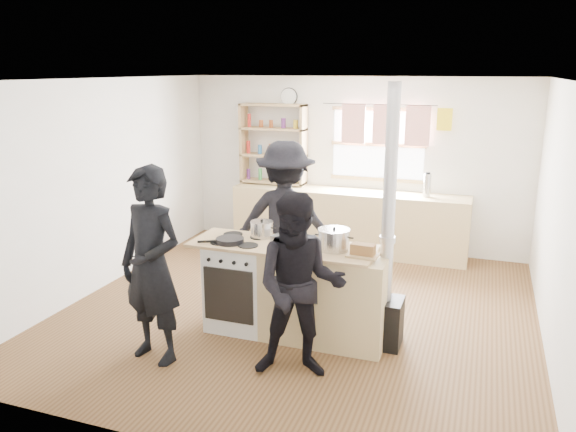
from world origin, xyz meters
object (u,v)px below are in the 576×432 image
Objects in this scene: stockpot_counter at (334,239)px; person_far at (285,221)px; roast_tray at (291,239)px; person_near_left at (151,266)px; thermos at (427,185)px; bread_board at (363,251)px; skillet_greens at (230,240)px; cooking_island at (296,290)px; flue_heater at (385,281)px; stockpot_stove at (262,229)px; person_near_right at (300,287)px.

stockpot_counter is 0.17× the size of person_far.
person_near_left is (-0.98, -0.96, -0.07)m from roast_tray.
bread_board is at bearing -95.44° from thermos.
person_near_left is at bearing -117.84° from skillet_greens.
skillet_greens is 1.05m from person_far.
person_near_left reaches higher than cooking_island.
flue_heater reaches higher than bread_board.
skillet_greens is 0.88m from person_near_left.
cooking_island is 1.45m from person_near_left.
stockpot_stove is (0.23, 0.29, 0.06)m from skillet_greens.
flue_heater is at bearing 37.62° from bread_board.
bread_board is at bearing 42.71° from person_near_right.
skillet_greens is 1.57m from flue_heater.
cooking_island is 0.86m from bread_board.
cooking_island is at bearing -175.83° from flue_heater.
roast_tray reaches higher than cooking_island.
flue_heater is at bearing 37.69° from person_near_left.
person_near_left is 0.99× the size of person_far.
cooking_island is 0.84m from person_near_right.
bread_board is at bearing -13.18° from stockpot_stove.
roast_tray is (-0.08, 0.06, 0.51)m from cooking_island.
roast_tray is 0.77m from bread_board.
thermos is 2.74m from flue_heater.
stockpot_counter is (0.80, -0.16, 0.02)m from stockpot_stove.
roast_tray is 0.24× the size of person_near_right.
person_far is (-0.36, 0.85, -0.06)m from roast_tray.
person_near_right is (0.28, -0.72, 0.35)m from cooking_island.
thermos is 2.99m from cooking_island.
person_far is (-1.39, -1.86, -0.15)m from thermos.
person_far is at bearing 113.05° from roast_tray.
flue_heater is (0.95, 0.00, -0.32)m from roast_tray.
skillet_greens is at bearing 73.55° from person_near_left.
roast_tray is at bearing 168.75° from bread_board.
bread_board is 0.12× the size of flue_heater.
person_far reaches higher than thermos.
person_near_right is (0.35, -0.78, -0.16)m from roast_tray.
stockpot_counter reaches higher than stockpot_stove.
stockpot_stove is 1.14m from bread_board.
flue_heater is (1.30, -0.11, -0.36)m from stockpot_stove.
person_near_left is (-2.01, -3.66, -0.16)m from thermos.
bread_board is 0.76m from person_near_right.
person_near_right is at bearing 106.62° from person_far.
stockpot_stove is at bearing 52.19° from skillet_greens.
person_near_right is (-0.40, -0.63, -0.17)m from bread_board.
person_near_right is 0.89× the size of person_far.
thermos reaches higher than cooking_island.
flue_heater is (0.20, 0.15, -0.33)m from bread_board.
skillet_greens is at bearing -169.67° from cooking_island.
cooking_island is 0.83m from skillet_greens.
flue_heater is at bearing 4.17° from cooking_island.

